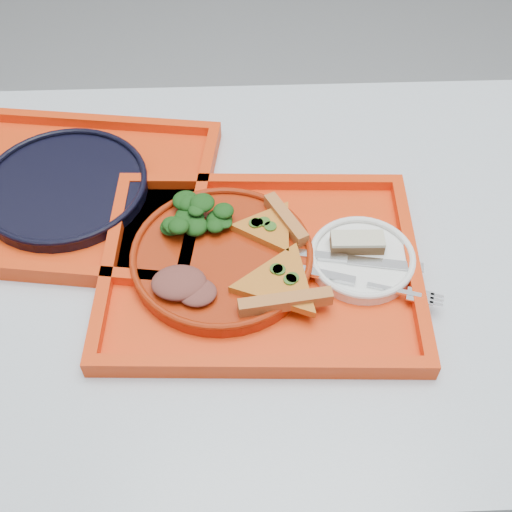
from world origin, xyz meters
name	(u,v)px	position (x,y,z in m)	size (l,w,h in m)	color
ground	(319,446)	(0.00, 0.00, 0.00)	(10.00, 10.00, 0.00)	gray
table	(350,273)	(0.00, 0.00, 0.68)	(1.60, 0.80, 0.75)	#ACB6C1
tray_main	(261,269)	(-0.15, -0.05, 0.76)	(0.45, 0.35, 0.01)	red
tray_far	(67,194)	(-0.45, 0.11, 0.76)	(0.45, 0.35, 0.01)	red
dinner_plate	(222,258)	(-0.20, -0.04, 0.77)	(0.26, 0.26, 0.02)	maroon
side_plate	(361,260)	(0.00, -0.05, 0.77)	(0.15, 0.15, 0.01)	white
navy_plate	(65,188)	(-0.45, 0.11, 0.77)	(0.26, 0.26, 0.02)	black
pizza_slice_a	(280,281)	(-0.12, -0.10, 0.79)	(0.14, 0.12, 0.02)	gold
pizza_slice_b	(269,226)	(-0.13, 0.00, 0.79)	(0.11, 0.10, 0.02)	gold
salad_heap	(199,213)	(-0.23, 0.02, 0.80)	(0.09, 0.08, 0.05)	black
meat_portion	(179,283)	(-0.26, -0.10, 0.79)	(0.08, 0.06, 0.02)	brown
dessert_bar	(357,242)	(-0.01, -0.03, 0.79)	(0.08, 0.03, 0.02)	#4B2E19
knife	(358,260)	(-0.01, -0.06, 0.78)	(0.18, 0.02, 0.01)	silver
fork	(366,284)	(0.00, -0.10, 0.78)	(0.18, 0.02, 0.01)	silver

